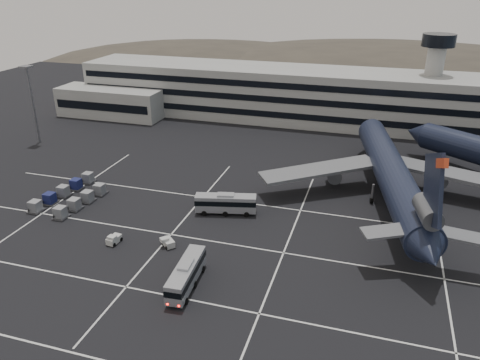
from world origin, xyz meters
name	(u,v)px	position (x,y,z in m)	size (l,w,h in m)	color
ground	(197,254)	(0.00, 0.00, 0.00)	(260.00, 260.00, 0.00)	black
lane_markings	(205,253)	(0.95, 0.72, 0.01)	(90.00, 55.62, 0.01)	silver
terminal	(282,95)	(-2.95, 71.14, 6.93)	(125.00, 26.00, 24.00)	gray
hills	(370,90)	(17.99, 170.00, -12.07)	(352.00, 180.00, 44.00)	#38332B
lightpole_left	(31,94)	(-55.00, 35.00, 11.82)	(2.40, 2.40, 18.28)	slate
trijet_main	(392,174)	(26.44, 26.50, 5.25)	(46.63, 57.44, 18.08)	black
bus_near	(186,274)	(1.52, -7.46, 1.95)	(3.11, 10.22, 3.56)	#A1A4AA
bus_far	(226,203)	(-0.04, 13.30, 2.00)	(10.61, 4.75, 3.65)	#A1A4AA
tug_a	(114,239)	(-13.21, -0.88, 0.67)	(1.69, 2.52, 1.52)	#B8B8B3
tug_b	(168,242)	(-4.93, 0.78, 0.67)	(2.70, 2.63, 1.52)	#B8B8B3
uld_cluster	(71,195)	(-28.23, 9.85, 1.01)	(9.12, 16.61, 2.06)	#2D2D30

